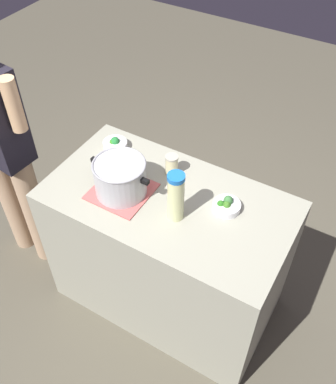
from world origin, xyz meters
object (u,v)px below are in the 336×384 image
(cooking_pot, at_px, (120,177))
(broccoli_bowl_front, at_px, (226,206))
(broccoli_bowl_center, at_px, (115,144))
(mason_jar, at_px, (172,165))
(lemonade_pitcher, at_px, (176,197))
(person_cook, at_px, (3,150))

(cooking_pot, bearing_deg, broccoli_bowl_front, -162.45)
(cooking_pot, relative_size, broccoli_bowl_center, 2.46)
(mason_jar, xyz_separation_m, broccoli_bowl_center, (0.38, -0.02, -0.03))
(lemonade_pitcher, bearing_deg, broccoli_bowl_front, -139.18)
(broccoli_bowl_center, bearing_deg, lemonade_pitcher, 153.63)
(lemonade_pitcher, xyz_separation_m, mason_jar, (0.17, -0.26, -0.08))
(broccoli_bowl_front, relative_size, broccoli_bowl_center, 1.01)
(cooking_pot, xyz_separation_m, person_cook, (0.79, 0.06, -0.12))
(broccoli_bowl_center, relative_size, person_cook, 0.08)
(mason_jar, xyz_separation_m, broccoli_bowl_front, (-0.36, 0.09, -0.03))
(lemonade_pitcher, bearing_deg, cooking_pot, -0.74)
(broccoli_bowl_front, relative_size, person_cook, 0.09)
(lemonade_pitcher, distance_m, person_cook, 1.12)
(cooking_pot, xyz_separation_m, broccoli_bowl_center, (0.23, -0.27, -0.08))
(mason_jar, xyz_separation_m, person_cook, (0.94, 0.31, -0.08))
(cooking_pot, bearing_deg, mason_jar, -120.92)
(lemonade_pitcher, bearing_deg, mason_jar, -56.39)
(lemonade_pitcher, height_order, broccoli_bowl_front, lemonade_pitcher)
(cooking_pot, relative_size, lemonade_pitcher, 1.23)
(broccoli_bowl_center, xyz_separation_m, person_cook, (0.56, 0.33, -0.04))
(mason_jar, distance_m, broccoli_bowl_center, 0.38)
(broccoli_bowl_front, bearing_deg, person_cook, 9.59)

